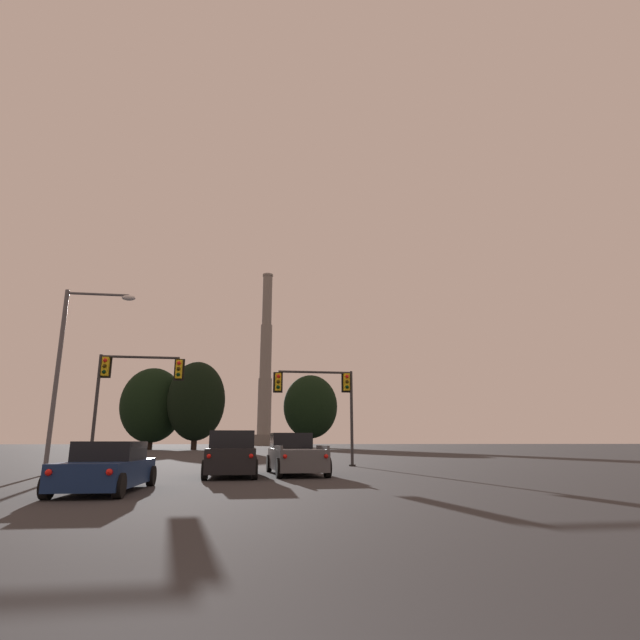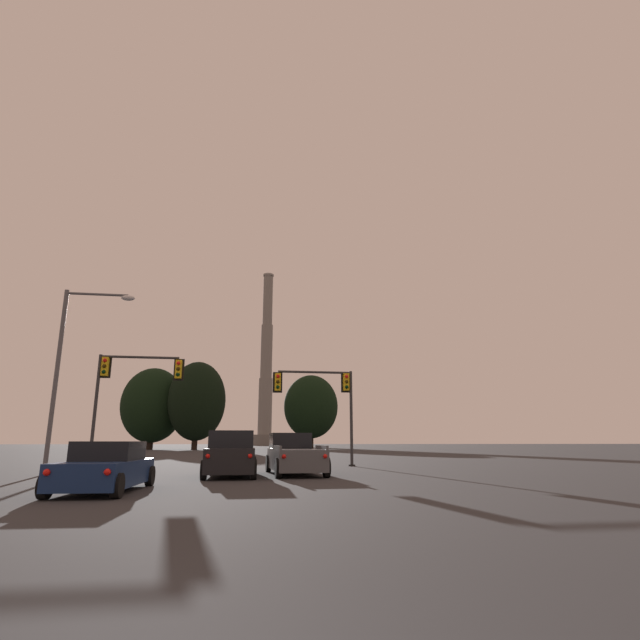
{
  "view_description": "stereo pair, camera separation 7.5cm",
  "coord_description": "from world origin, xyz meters",
  "px_view_note": "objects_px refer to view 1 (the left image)",
  "views": [
    {
      "loc": [
        0.66,
        -2.36,
        1.42
      ],
      "look_at": [
        7.27,
        41.02,
        12.14
      ],
      "focal_mm": 28.0,
      "sensor_mm": 36.0,
      "label": 1
    },
    {
      "loc": [
        0.73,
        -2.37,
        1.42
      ],
      "look_at": [
        7.27,
        41.02,
        12.14
      ],
      "focal_mm": 28.0,
      "sensor_mm": 36.0,
      "label": 2
    }
  ],
  "objects_px": {
    "traffic_light_overhead_left": "(127,381)",
    "street_lamp": "(71,358)",
    "traffic_light_overhead_right": "(325,393)",
    "sedan_left_lane_second": "(108,468)",
    "pickup_truck_right_lane_front": "(295,456)",
    "suv_center_lane_front": "(232,454)",
    "smokestack": "(265,375)"
  },
  "relations": [
    {
      "from": "traffic_light_overhead_right",
      "to": "street_lamp",
      "type": "distance_m",
      "value": 14.16
    },
    {
      "from": "pickup_truck_right_lane_front",
      "to": "smokestack",
      "type": "height_order",
      "value": "smokestack"
    },
    {
      "from": "traffic_light_overhead_right",
      "to": "street_lamp",
      "type": "bearing_deg",
      "value": -155.81
    },
    {
      "from": "sedan_left_lane_second",
      "to": "traffic_light_overhead_right",
      "type": "xyz_separation_m",
      "value": [
        8.79,
        14.08,
        3.64
      ]
    },
    {
      "from": "sedan_left_lane_second",
      "to": "traffic_light_overhead_right",
      "type": "distance_m",
      "value": 16.99
    },
    {
      "from": "traffic_light_overhead_left",
      "to": "smokestack",
      "type": "xyz_separation_m",
      "value": [
        13.99,
        151.54,
        19.99
      ]
    },
    {
      "from": "sedan_left_lane_second",
      "to": "smokestack",
      "type": "distance_m",
      "value": 166.81
    },
    {
      "from": "traffic_light_overhead_left",
      "to": "street_lamp",
      "type": "distance_m",
      "value": 5.1
    },
    {
      "from": "pickup_truck_right_lane_front",
      "to": "traffic_light_overhead_left",
      "type": "distance_m",
      "value": 11.37
    },
    {
      "from": "pickup_truck_right_lane_front",
      "to": "suv_center_lane_front",
      "type": "xyz_separation_m",
      "value": [
        -2.76,
        -1.17,
        0.09
      ]
    },
    {
      "from": "sedan_left_lane_second",
      "to": "smokestack",
      "type": "bearing_deg",
      "value": 88.31
    },
    {
      "from": "smokestack",
      "to": "pickup_truck_right_lane_front",
      "type": "bearing_deg",
      "value": -91.86
    },
    {
      "from": "sedan_left_lane_second",
      "to": "suv_center_lane_front",
      "type": "distance_m",
      "value": 6.97
    },
    {
      "from": "traffic_light_overhead_right",
      "to": "smokestack",
      "type": "xyz_separation_m",
      "value": [
        2.58,
        150.61,
        20.37
      ]
    },
    {
      "from": "sedan_left_lane_second",
      "to": "smokestack",
      "type": "xyz_separation_m",
      "value": [
        11.37,
        164.68,
        24.02
      ]
    },
    {
      "from": "smokestack",
      "to": "suv_center_lane_front",
      "type": "bearing_deg",
      "value": -92.84
    },
    {
      "from": "street_lamp",
      "to": "traffic_light_overhead_left",
      "type": "bearing_deg",
      "value": 73.03
    },
    {
      "from": "traffic_light_overhead_left",
      "to": "street_lamp",
      "type": "height_order",
      "value": "street_lamp"
    },
    {
      "from": "suv_center_lane_front",
      "to": "traffic_light_overhead_left",
      "type": "bearing_deg",
      "value": 131.59
    },
    {
      "from": "pickup_truck_right_lane_front",
      "to": "sedan_left_lane_second",
      "type": "distance_m",
      "value": 9.54
    },
    {
      "from": "suv_center_lane_front",
      "to": "traffic_light_overhead_left",
      "type": "relative_size",
      "value": 0.8
    },
    {
      "from": "sedan_left_lane_second",
      "to": "traffic_light_overhead_left",
      "type": "relative_size",
      "value": 0.77
    },
    {
      "from": "pickup_truck_right_lane_front",
      "to": "traffic_light_overhead_left",
      "type": "xyz_separation_m",
      "value": [
        -8.88,
        5.95,
        3.89
      ]
    },
    {
      "from": "suv_center_lane_front",
      "to": "traffic_light_overhead_right",
      "type": "distance_m",
      "value": 10.22
    },
    {
      "from": "traffic_light_overhead_right",
      "to": "sedan_left_lane_second",
      "type": "bearing_deg",
      "value": -121.97
    },
    {
      "from": "suv_center_lane_front",
      "to": "traffic_light_overhead_left",
      "type": "distance_m",
      "value": 10.12
    },
    {
      "from": "pickup_truck_right_lane_front",
      "to": "suv_center_lane_front",
      "type": "height_order",
      "value": "suv_center_lane_front"
    },
    {
      "from": "suv_center_lane_front",
      "to": "street_lamp",
      "type": "xyz_separation_m",
      "value": [
        -7.6,
        2.26,
        4.3
      ]
    },
    {
      "from": "suv_center_lane_front",
      "to": "traffic_light_overhead_right",
      "type": "bearing_deg",
      "value": 57.58
    },
    {
      "from": "traffic_light_overhead_left",
      "to": "sedan_left_lane_second",
      "type": "bearing_deg",
      "value": -78.7
    },
    {
      "from": "traffic_light_overhead_left",
      "to": "smokestack",
      "type": "height_order",
      "value": "smokestack"
    },
    {
      "from": "suv_center_lane_front",
      "to": "smokestack",
      "type": "xyz_separation_m",
      "value": [
        7.88,
        158.66,
        23.79
      ]
    }
  ]
}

